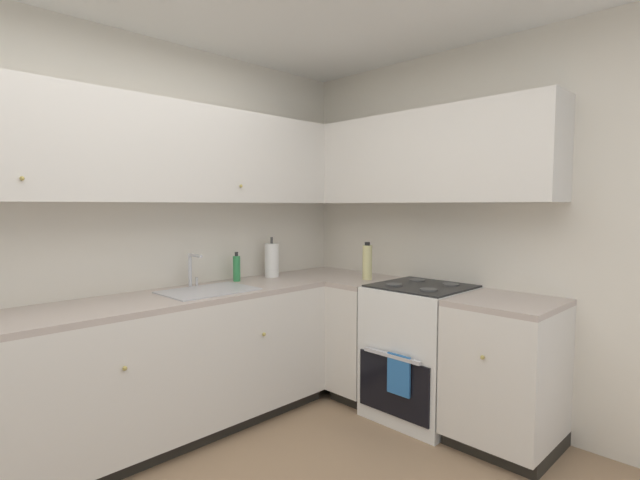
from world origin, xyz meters
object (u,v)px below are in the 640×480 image
at_px(oven_range, 421,350).
at_px(paper_towel_roll, 272,260).
at_px(soap_bottle, 237,268).
at_px(oil_bottle, 367,262).

distance_m(oven_range, paper_towel_roll, 1.31).
bearing_deg(soap_bottle, oil_bottle, -40.44).
height_order(soap_bottle, oil_bottle, oil_bottle).
bearing_deg(soap_bottle, oven_range, -55.48).
relative_size(paper_towel_roll, oil_bottle, 1.14).
xyz_separation_m(oven_range, oil_bottle, (-0.02, 0.47, 0.58)).
bearing_deg(paper_towel_roll, soap_bottle, 176.39).
distance_m(soap_bottle, oil_bottle, 0.98).
bearing_deg(paper_towel_roll, oil_bottle, -55.21).
height_order(oven_range, oil_bottle, oil_bottle).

